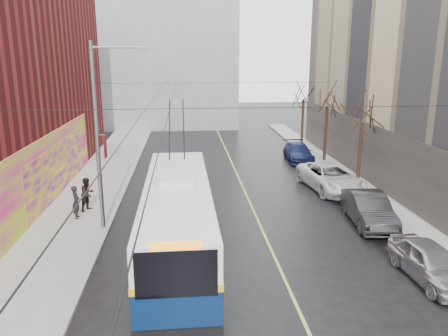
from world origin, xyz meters
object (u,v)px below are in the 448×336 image
object	(u,v)px
tree_far	(304,91)
parked_car_a	(430,262)
following_car	(180,174)
pedestrian_a	(76,202)
parked_car_b	(369,209)
pedestrian_b	(88,194)
parked_car_d	(298,152)
trolleybus	(178,217)
tree_near	(363,111)
tree_mid	(328,96)
parked_car_c	(331,177)
streetlight_pole	(100,133)

from	to	relation	value
tree_far	parked_car_a	size ratio (longest dim) A/B	1.56
following_car	pedestrian_a	distance (m)	7.89
parked_car_b	pedestrian_a	size ratio (longest dim) A/B	2.79
pedestrian_a	pedestrian_b	distance (m)	1.24
parked_car_a	pedestrian_a	world-z (taller)	pedestrian_a
parked_car_d	trolleybus	bearing A→B (deg)	-116.76
parked_car_a	following_car	size ratio (longest dim) A/B	0.87
pedestrian_b	following_car	bearing A→B (deg)	-15.31
pedestrian_a	parked_car_a	bearing A→B (deg)	-123.48
tree_near	tree_mid	bearing A→B (deg)	90.00
tree_far	parked_car_c	size ratio (longest dim) A/B	1.11
tree_mid	tree_far	bearing A→B (deg)	90.00
parked_car_a	parked_car_b	size ratio (longest dim) A/B	0.87
streetlight_pole	pedestrian_a	bearing A→B (deg)	141.23
tree_mid	pedestrian_b	world-z (taller)	tree_mid
parked_car_c	pedestrian_a	distance (m)	15.42
streetlight_pole	following_car	bearing A→B (deg)	63.86
streetlight_pole	parked_car_d	distance (m)	19.36
parked_car_a	parked_car_d	bearing A→B (deg)	87.69
parked_car_d	following_car	world-z (taller)	following_car
tree_far	parked_car_b	distance (m)	20.97
parked_car_c	following_car	distance (m)	9.75
tree_far	parked_car_b	bearing A→B (deg)	-95.60
parked_car_d	following_car	bearing A→B (deg)	-143.13
tree_far	parked_car_b	world-z (taller)	tree_far
tree_mid	tree_far	xyz separation A→B (m)	(0.00, 7.00, -0.11)
parked_car_b	parked_car_c	xyz separation A→B (m)	(0.00, 5.88, 0.02)
tree_far	parked_car_d	bearing A→B (deg)	-107.36
tree_near	parked_car_c	distance (m)	4.64
tree_far	pedestrian_a	bearing A→B (deg)	-132.19
parked_car_d	pedestrian_b	distance (m)	18.24
trolleybus	parked_car_d	size ratio (longest dim) A/B	2.67
pedestrian_b	streetlight_pole	bearing A→B (deg)	-120.22
following_car	pedestrian_b	world-z (taller)	pedestrian_b
parked_car_c	trolleybus	bearing A→B (deg)	-145.63
tree_far	parked_car_b	size ratio (longest dim) A/B	1.36
pedestrian_b	parked_car_b	bearing A→B (deg)	-70.23
parked_car_a	pedestrian_b	bearing A→B (deg)	146.69
pedestrian_a	pedestrian_b	world-z (taller)	pedestrian_b
parked_car_c	pedestrian_a	bearing A→B (deg)	-171.59
trolleybus	parked_car_c	distance (m)	12.78
streetlight_pole	parked_car_a	xyz separation A→B (m)	(13.14, -6.15, -4.13)
following_car	trolleybus	bearing A→B (deg)	-91.83
parked_car_b	parked_car_d	bearing A→B (deg)	95.66
tree_near	parked_car_d	xyz separation A→B (m)	(-2.00, 7.60, -4.28)
tree_far	following_car	size ratio (longest dim) A/B	1.36
trolleybus	pedestrian_a	xyz separation A→B (m)	(-5.29, 4.34, -0.66)
streetlight_pole	pedestrian_a	size ratio (longest dim) A/B	5.17
tree_mid	pedestrian_b	distance (m)	19.98
pedestrian_a	parked_car_b	bearing A→B (deg)	-103.52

